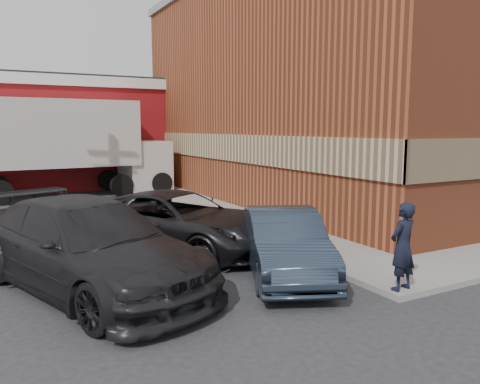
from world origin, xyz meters
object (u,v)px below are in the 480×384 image
man (403,246)px  sedan (284,243)px  brick_building (364,92)px  warehouse (3,132)px  box_truck (78,142)px  suv_b (88,246)px  suv_a (177,222)px

man → sedan: 2.39m
brick_building → sedan: bearing=-139.4°
brick_building → warehouse: brick_building is taller
sedan → box_truck: size_ratio=0.48×
box_truck → warehouse: bearing=114.8°
suv_b → brick_building: bearing=8.1°
warehouse → suv_a: 17.10m
suv_b → box_truck: (1.98, 12.97, 1.59)m
sedan → box_truck: 14.19m
brick_building → suv_b: size_ratio=3.10×
suv_b → sedan: bearing=-35.5°
warehouse → sedan: warehouse is taller
warehouse → man: size_ratio=10.07×
sedan → box_truck: (-1.77, 13.97, 1.77)m
box_truck → man: bearing=-81.8°
brick_building → man: size_ratio=11.28×
brick_building → box_truck: size_ratio=2.10×
warehouse → man: warehouse is taller
sedan → brick_building: bearing=64.1°
suv_a → suv_b: suv_b is taller
brick_building → sedan: (-9.90, -8.50, -4.00)m
brick_building → box_truck: (-11.67, 5.47, -2.23)m
brick_building → suv_a: bearing=-153.2°
brick_building → warehouse: (-14.50, 11.00, -1.87)m
sedan → suv_b: size_ratio=0.70×
warehouse → suv_b: 18.63m
man → sedan: man is taller
sedan → suv_b: suv_b is taller
brick_building → man: 14.17m
sedan → box_truck: box_truck is taller
man → suv_b: size_ratio=0.27×
suv_a → box_truck: 11.26m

